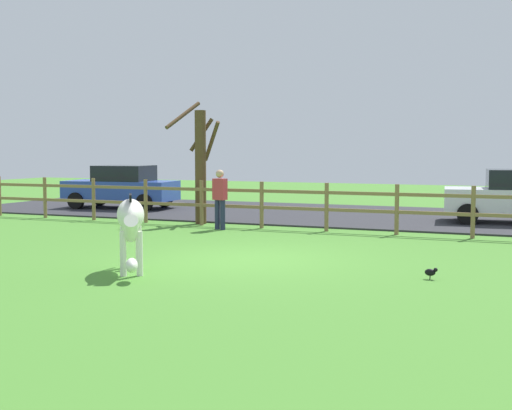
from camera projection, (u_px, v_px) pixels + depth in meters
ground_plane at (245, 259)px, 13.35m from camera, size 60.00×60.00×0.00m
parking_asphalt at (356, 215)px, 21.92m from camera, size 28.00×7.40×0.05m
paddock_fence at (293, 203)px, 18.17m from camera, size 20.69×0.11×1.30m
bare_tree at (200, 162)px, 19.62m from camera, size 1.52×1.42×3.65m
zebra at (131, 221)px, 11.79m from camera, size 1.27×1.68×1.41m
crow_on_grass at (431, 272)px, 11.24m from camera, size 0.21×0.10×0.20m
parked_car_blue at (122, 186)px, 24.31m from camera, size 4.16×2.21×1.56m
visitor_near_fence at (220, 197)px, 18.16m from camera, size 0.39×0.28×1.64m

